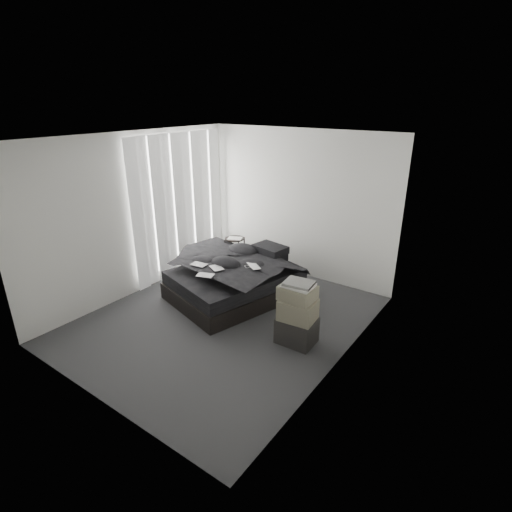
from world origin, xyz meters
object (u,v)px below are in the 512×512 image
Objects in this scene: bed at (235,289)px; side_stand at (235,255)px; laptop at (251,262)px; box_lower at (297,330)px.

side_stand is at bearing 143.80° from bed.
side_stand is (-0.99, 0.85, -0.38)m from laptop.
bed is 1.59m from box_lower.
bed is 1.04m from side_stand.
bed is 6.24× the size of laptop.
laptop reaches higher than side_stand.
box_lower is at bearing -32.77° from side_stand.
side_stand is at bearing 172.82° from laptop.
laptop is 1.35m from box_lower.
laptop reaches higher than bed.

